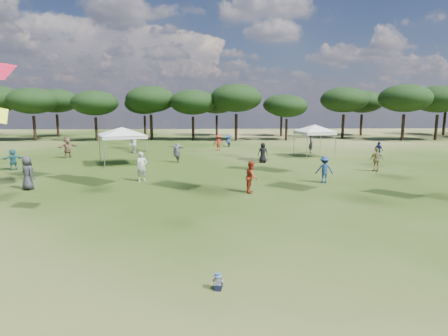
# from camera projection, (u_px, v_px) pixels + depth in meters

# --- Properties ---
(tree_line) EXTENTS (108.78, 17.63, 7.77)m
(tree_line) POSITION_uv_depth(u_px,v_px,m) (228.00, 100.00, 53.19)
(tree_line) COLOR black
(tree_line) RESTS_ON ground
(tent_left) EXTENTS (6.37, 6.37, 3.29)m
(tent_left) POSITION_uv_depth(u_px,v_px,m) (122.00, 129.00, 29.47)
(tent_left) COLOR gray
(tent_left) RESTS_ON ground
(tent_right) EXTENTS (5.81, 5.81, 3.25)m
(tent_right) POSITION_uv_depth(u_px,v_px,m) (315.00, 126.00, 34.11)
(tent_right) COLOR gray
(tent_right) RESTS_ON ground
(toddler) EXTENTS (0.32, 0.35, 0.45)m
(toddler) POSITION_uv_depth(u_px,v_px,m) (218.00, 282.00, 9.52)
(toddler) COLOR black
(toddler) RESTS_ON ground
(festival_crowd) EXTENTS (30.37, 24.19, 1.93)m
(festival_crowd) POSITION_uv_depth(u_px,v_px,m) (188.00, 152.00, 31.11)
(festival_crowd) COLOR #303136
(festival_crowd) RESTS_ON ground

